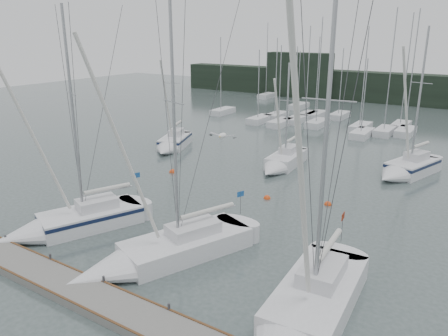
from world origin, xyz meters
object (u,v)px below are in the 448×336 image
at_px(sailboat_near_left, 64,224).
at_px(buoy_a, 267,199).
at_px(sailboat_near_center, 149,257).
at_px(sailboat_mid_b, 281,163).
at_px(sailboat_near_right, 302,322).
at_px(sailboat_mid_a, 172,144).
at_px(sailboat_mid_d, 404,170).
at_px(buoy_b, 328,205).
at_px(buoy_c, 173,172).

xyz_separation_m(sailboat_near_left, buoy_a, (7.78, 11.76, -0.56)).
height_order(sailboat_near_center, buoy_a, sailboat_near_center).
relative_size(sailboat_near_center, sailboat_mid_b, 1.45).
bearing_deg(sailboat_near_right, sailboat_near_center, 171.34).
xyz_separation_m(sailboat_mid_a, sailboat_mid_d, (22.18, 3.75, 0.03)).
xyz_separation_m(sailboat_near_left, sailboat_near_right, (15.88, -0.87, 0.01)).
height_order(sailboat_mid_a, sailboat_mid_b, sailboat_mid_a).
bearing_deg(sailboat_mid_d, buoy_a, -106.91).
xyz_separation_m(buoy_a, buoy_b, (4.18, 1.27, 0.00)).
bearing_deg(sailboat_mid_d, sailboat_mid_a, -152.95).
height_order(sailboat_near_center, sailboat_mid_a, sailboat_near_center).
distance_m(sailboat_near_left, sailboat_mid_b, 19.66).
xyz_separation_m(sailboat_near_center, sailboat_mid_a, (-14.02, 18.93, 0.07)).
bearing_deg(sailboat_mid_a, sailboat_near_center, -74.92).
distance_m(sailboat_near_left, sailboat_mid_a, 20.08).
distance_m(sailboat_near_left, sailboat_near_right, 15.90).
bearing_deg(buoy_b, buoy_c, -179.24).
bearing_deg(buoy_b, sailboat_mid_a, 163.05).
relative_size(sailboat_near_right, buoy_b, 30.62).
distance_m(sailboat_near_left, buoy_a, 14.12).
height_order(sailboat_near_right, buoy_b, sailboat_near_right).
distance_m(buoy_b, buoy_c, 13.99).
relative_size(sailboat_near_left, sailboat_near_center, 0.98).
bearing_deg(buoy_c, sailboat_mid_a, 129.88).
height_order(sailboat_near_left, buoy_a, sailboat_near_left).
bearing_deg(sailboat_near_center, sailboat_near_right, 17.22).
height_order(buoy_a, buoy_c, buoy_c).
bearing_deg(sailboat_near_right, sailboat_near_left, 173.11).
xyz_separation_m(sailboat_mid_b, buoy_c, (-7.47, -6.04, -0.50)).
distance_m(sailboat_mid_d, buoy_b, 10.08).
height_order(sailboat_near_left, sailboat_mid_b, sailboat_near_left).
xyz_separation_m(sailboat_near_center, sailboat_near_right, (8.87, -0.76, 0.06)).
height_order(sailboat_near_center, sailboat_mid_b, sailboat_near_center).
distance_m(sailboat_mid_a, buoy_a, 16.40).
xyz_separation_m(buoy_a, buoy_c, (-9.81, 1.08, 0.00)).
relative_size(sailboat_near_right, sailboat_mid_b, 1.59).
distance_m(sailboat_mid_b, buoy_c, 9.62).
height_order(sailboat_mid_d, buoy_a, sailboat_mid_d).
xyz_separation_m(sailboat_mid_d, buoy_a, (-7.39, -10.80, -0.60)).
bearing_deg(buoy_a, sailboat_mid_d, 55.64).
xyz_separation_m(sailboat_near_center, buoy_c, (-9.04, 12.96, -0.50)).
distance_m(sailboat_mid_b, buoy_a, 7.52).
height_order(sailboat_mid_d, buoy_b, sailboat_mid_d).
relative_size(sailboat_near_right, sailboat_mid_d, 1.21).
bearing_deg(sailboat_mid_a, buoy_a, -46.95).
relative_size(sailboat_near_center, buoy_a, 27.65).
relative_size(sailboat_near_left, buoy_a, 27.16).
bearing_deg(buoy_c, sailboat_near_right, -37.46).
bearing_deg(sailboat_mid_a, buoy_b, -38.41).
bearing_deg(buoy_a, sailboat_mid_a, 154.51).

